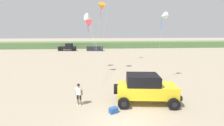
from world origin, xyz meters
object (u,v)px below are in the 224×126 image
at_px(kite_yellow_diamond, 89,24).
at_px(kite_black_sled, 164,16).
at_px(kite_red_delta, 102,7).
at_px(jeep, 146,88).
at_px(person_watching, 79,93).
at_px(distant_sedan, 95,49).
at_px(kite_white_parafoil, 89,18).
at_px(cooler_box, 113,110).
at_px(distant_pickup, 68,47).

distance_m(kite_yellow_diamond, kite_black_sled, 10.30).
bearing_deg(kite_black_sled, kite_red_delta, 143.84).
relative_size(jeep, kite_yellow_diamond, 0.71).
xyz_separation_m(person_watching, kite_red_delta, (1.99, 10.36, 7.45)).
height_order(jeep, kite_yellow_diamond, kite_yellow_diamond).
bearing_deg(distant_sedan, kite_white_parafoil, -79.94).
bearing_deg(kite_yellow_diamond, kite_white_parafoil, -87.12).
height_order(cooler_box, kite_yellow_diamond, kite_yellow_diamond).
height_order(distant_sedan, kite_black_sled, kite_black_sled).
bearing_deg(kite_yellow_diamond, jeep, -68.66).
bearing_deg(distant_pickup, kite_red_delta, -69.83).
height_order(person_watching, distant_sedan, person_watching).
bearing_deg(distant_sedan, jeep, -72.15).
bearing_deg(cooler_box, jeep, 2.12).
relative_size(distant_sedan, kite_white_parafoil, 0.56).
bearing_deg(person_watching, distant_pickup, 101.30).
bearing_deg(kite_red_delta, jeep, -73.93).
distance_m(distant_sedan, kite_yellow_diamond, 22.38).
xyz_separation_m(person_watching, cooler_box, (2.44, -1.44, -0.75)).
bearing_deg(kite_white_parafoil, kite_yellow_diamond, 92.88).
distance_m(cooler_box, kite_white_parafoil, 12.41).
distance_m(cooler_box, distant_sedan, 35.20).
bearing_deg(distant_sedan, cooler_box, -76.58).
height_order(person_watching, distant_pickup, distant_pickup).
bearing_deg(kite_black_sled, person_watching, -145.42).
xyz_separation_m(distant_sedan, kite_red_delta, (1.49, -23.35, 7.79)).
height_order(cooler_box, distant_pickup, distant_pickup).
relative_size(person_watching, distant_sedan, 0.40).
bearing_deg(distant_pickup, jeep, -71.04).
distance_m(jeep, distant_pickup, 36.67).
distance_m(kite_black_sled, kite_white_parafoil, 8.48).
xyz_separation_m(cooler_box, kite_white_parafoil, (-2.03, 10.21, 6.75)).
height_order(jeep, cooler_box, jeep).
bearing_deg(kite_white_parafoil, distant_pickup, 105.83).
bearing_deg(kite_yellow_diamond, kite_red_delta, -44.68).
relative_size(jeep, kite_white_parafoil, 0.67).
xyz_separation_m(jeep, person_watching, (-5.00, 0.09, -0.26)).
relative_size(distant_pickup, kite_red_delta, 0.53).
distance_m(distant_pickup, kite_yellow_diamond, 24.23).
bearing_deg(kite_black_sled, kite_white_parafoil, 159.00).
bearing_deg(person_watching, jeep, -0.99).
distance_m(jeep, kite_black_sled, 8.83).
height_order(cooler_box, distant_sedan, distant_sedan).
bearing_deg(distant_sedan, kite_red_delta, -76.08).
distance_m(person_watching, kite_red_delta, 12.92).
bearing_deg(kite_yellow_diamond, cooler_box, -80.77).
bearing_deg(cooler_box, kite_yellow_diamond, 73.53).
relative_size(distant_pickup, kite_white_parafoil, 0.64).
bearing_deg(cooler_box, person_watching, 123.81).
xyz_separation_m(kite_yellow_diamond, kite_red_delta, (1.75, -1.73, 2.03)).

